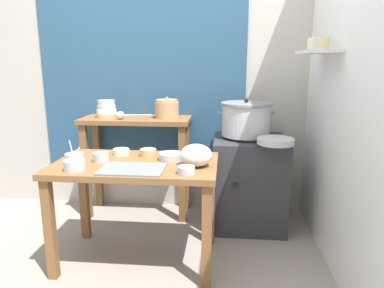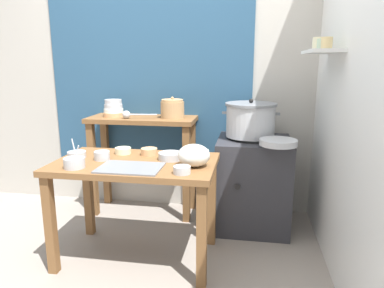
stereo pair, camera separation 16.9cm
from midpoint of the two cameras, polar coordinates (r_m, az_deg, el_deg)
The scene contains 21 objects.
ground_plane at distance 2.70m, azimuth -7.45°, elevation -17.88°, with size 9.00×9.00×0.00m, color gray.
wall_back at distance 3.36m, azimuth -1.24°, elevation 11.72°, with size 4.40×0.12×2.60m.
wall_right at distance 2.51m, azimuth 25.94°, elevation 9.94°, with size 0.30×3.20×2.60m.
prep_table at distance 2.47m, azimuth -7.09°, elevation -5.24°, with size 1.10×0.66×0.72m.
back_shelf_table at distance 3.24m, azimuth -6.44°, elevation 0.44°, with size 0.96×0.40×0.90m.
stove_block at distance 3.08m, azimuth 11.34°, elevation -6.14°, with size 0.60×0.61×0.78m.
steamer_pot at distance 2.96m, azimuth 11.02°, elevation 3.85°, with size 0.47×0.42×0.31m.
clay_pot at distance 3.12m, azimuth -1.61°, elevation 5.67°, with size 0.21×0.21×0.19m.
bowl_stack_enamel at distance 3.25m, azimuth -11.06°, elevation 5.56°, with size 0.18×0.18×0.16m.
ladle at distance 3.13m, azimuth -8.75°, elevation 4.69°, with size 0.30×0.08×0.07m.
serving_tray at distance 2.28m, azimuth -7.82°, elevation -3.82°, with size 0.40×0.28×0.01m, color slate.
plastic_bag at distance 2.29m, azimuth 2.42°, elevation -1.85°, with size 0.21×0.19×0.15m, color silver.
wide_pan at distance 2.71m, azimuth 15.47°, elevation 0.24°, with size 0.28×0.28×0.04m, color #B7BABF.
prep_bowl_0 at distance 2.58m, azimuth -5.05°, elevation -1.20°, with size 0.12×0.12×0.05m.
prep_bowl_1 at distance 2.50m, azimuth -12.43°, elevation -1.78°, with size 0.11×0.11×0.06m.
prep_bowl_2 at distance 2.46m, azimuth -1.51°, elevation -1.91°, with size 0.17×0.17×0.05m.
prep_bowl_3 at distance 2.65m, azimuth -9.24°, elevation -1.03°, with size 0.12×0.12×0.04m.
prep_bowl_4 at distance 2.35m, azimuth -16.47°, elevation -2.89°, with size 0.13×0.13×0.15m.
prep_bowl_5 at distance 2.51m, azimuth 2.78°, elevation -1.53°, with size 0.17×0.17×0.05m.
prep_bowl_6 at distance 2.60m, azimuth -16.30°, elevation -1.60°, with size 0.13×0.13×0.14m.
prep_bowl_7 at distance 2.15m, azimuth 0.64°, elevation -4.15°, with size 0.11×0.11×0.05m.
Camera 2 is at (0.79, -2.20, 1.38)m, focal length 33.16 mm.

